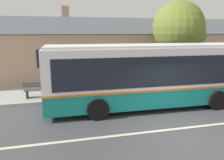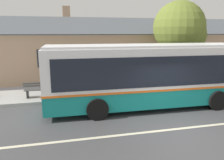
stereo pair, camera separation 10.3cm
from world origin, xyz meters
The scene contains 7 objects.
ground_plane centered at (0.00, 0.00, 0.00)m, with size 300.00×300.00×0.00m, color #424244.
sidewalk_far centered at (0.00, 6.00, 0.07)m, with size 60.00×3.00×0.15m, color #9E9E99.
lane_divider_stripe centered at (0.00, 0.00, 0.00)m, with size 60.00×0.16×0.01m, color beige.
community_building centered at (2.75, 13.57, 1.94)m, with size 24.72×9.19×6.26m.
transit_bus centered at (-0.19, 2.90, 1.75)m, with size 10.58×2.89×3.26m.
bench_by_building centered at (-5.84, 5.43, 0.57)m, with size 1.76×0.51×0.94m.
street_tree_primary centered at (3.86, 6.94, 4.06)m, with size 3.79×3.65×6.05m.
Camera 2 is at (-4.57, -7.44, 3.86)m, focal length 35.00 mm.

